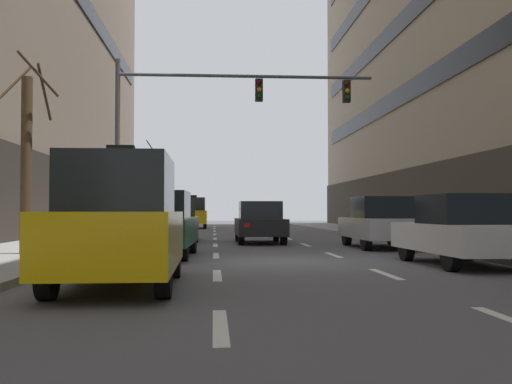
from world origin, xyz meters
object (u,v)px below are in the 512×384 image
object	(u,v)px
taxi_driving_0	(120,222)
taxi_driving_3	(194,213)
taxi_driving_4	(174,220)
car_parked_2	(380,223)
car_parked_1	(461,231)
street_tree_0	(27,160)
car_driving_1	(260,223)
traffic_signal_0	(207,112)
street_tree_2	(143,187)
car_driving_2	(156,225)

from	to	relation	value
taxi_driving_0	taxi_driving_3	world-z (taller)	taxi_driving_3
taxi_driving_4	car_parked_2	xyz separation A→B (m)	(7.02, -5.07, -0.01)
taxi_driving_3	car_parked_1	distance (m)	30.41
car_parked_2	street_tree_0	xyz separation A→B (m)	(-10.17, -3.78, 1.68)
taxi_driving_0	car_driving_1	world-z (taller)	taxi_driving_0
traffic_signal_0	street_tree_2	world-z (taller)	traffic_signal_0
taxi_driving_3	car_driving_1	bearing A→B (deg)	-81.11
taxi_driving_0	car_parked_1	size ratio (longest dim) A/B	1.02
car_parked_2	street_tree_0	world-z (taller)	street_tree_0
car_parked_1	car_driving_2	bearing A→B (deg)	156.67
car_driving_1	street_tree_0	bearing A→B (deg)	-132.56
taxi_driving_3	street_tree_0	distance (m)	27.27
car_driving_2	taxi_driving_4	xyz separation A→B (m)	(-0.07, 8.45, -0.02)
car_parked_1	street_tree_2	world-z (taller)	street_tree_2
car_driving_2	taxi_driving_3	distance (m)	26.63
car_driving_2	car_parked_1	world-z (taller)	car_driving_2
traffic_signal_0	taxi_driving_0	bearing A→B (deg)	-95.51
car_parked_2	street_tree_2	size ratio (longest dim) A/B	0.77
car_driving_1	street_tree_2	world-z (taller)	street_tree_2
taxi_driving_4	traffic_signal_0	distance (m)	4.73
taxi_driving_4	car_driving_2	bearing A→B (deg)	-89.51
car_driving_1	street_tree_0	world-z (taller)	street_tree_0
taxi_driving_3	car_parked_1	size ratio (longest dim) A/B	1.05
car_parked_1	taxi_driving_0	bearing A→B (deg)	-154.52
taxi_driving_0	taxi_driving_4	size ratio (longest dim) A/B	0.94
car_parked_1	traffic_signal_0	world-z (taller)	traffic_signal_0
taxi_driving_3	street_tree_0	bearing A→B (deg)	-97.04
car_driving_1	street_tree_2	xyz separation A→B (m)	(-6.48, 18.50, 2.09)
car_parked_2	traffic_signal_0	bearing A→B (deg)	151.66
taxi_driving_0	traffic_signal_0	bearing A→B (deg)	84.49
taxi_driving_0	traffic_signal_0	size ratio (longest dim) A/B	0.45
car_driving_2	street_tree_0	size ratio (longest dim) A/B	0.94
car_driving_1	street_tree_0	size ratio (longest dim) A/B	0.84
car_driving_1	street_tree_2	bearing A→B (deg)	109.31
taxi_driving_0	street_tree_2	size ratio (longest dim) A/B	0.75
taxi_driving_3	street_tree_2	world-z (taller)	street_tree_2
car_parked_2	street_tree_0	size ratio (longest dim) A/B	0.90
taxi_driving_0	car_parked_1	distance (m)	7.67
street_tree_0	taxi_driving_0	bearing A→B (deg)	-61.16
taxi_driving_3	car_parked_2	world-z (taller)	taxi_driving_3
taxi_driving_0	traffic_signal_0	distance (m)	13.38
taxi_driving_4	taxi_driving_0	bearing A→B (deg)	-89.62
taxi_driving_3	traffic_signal_0	size ratio (longest dim) A/B	0.46
taxi_driving_0	street_tree_2	world-z (taller)	street_tree_2
street_tree_0	street_tree_2	bearing A→B (deg)	90.05
car_driving_2	taxi_driving_4	distance (m)	8.45
street_tree_2	taxi_driving_0	bearing A→B (deg)	-84.06
car_parked_1	traffic_signal_0	bearing A→B (deg)	121.06
taxi_driving_0	car_parked_1	bearing A→B (deg)	25.48
traffic_signal_0	street_tree_0	bearing A→B (deg)	-123.18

